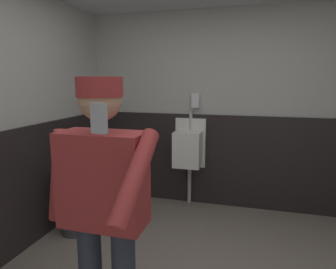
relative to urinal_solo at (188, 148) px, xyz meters
name	(u,v)px	position (x,y,z in m)	size (l,w,h in m)	color
wall_back	(223,111)	(0.40, 0.22, 0.47)	(4.08, 0.12, 2.50)	#B2B2AD
wainscot_band_back	(220,161)	(0.40, 0.14, -0.18)	(3.48, 0.03, 1.20)	black
urinal_solo	(188,148)	(0.00, 0.00, 0.00)	(0.40, 0.34, 1.24)	white
person	(103,196)	(-0.03, -2.24, 0.22)	(0.70, 0.60, 1.66)	#2D3342
cell_phone	(99,118)	(0.24, -2.74, 0.73)	(0.06, 0.02, 0.11)	#A5A8B2
trash_bin	(75,199)	(-1.03, -1.02, -0.41)	(0.32, 0.32, 0.74)	#38383D
soap_dispenser	(196,101)	(0.06, 0.12, 0.60)	(0.10, 0.07, 0.18)	silver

